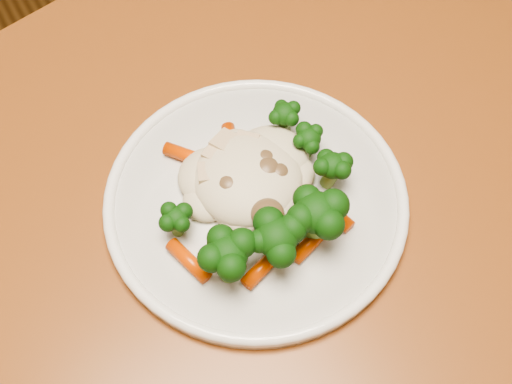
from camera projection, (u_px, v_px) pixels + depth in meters
dining_table at (318, 256)px, 0.65m from camera, size 1.24×0.96×0.75m
plate at (256, 201)px, 0.55m from camera, size 0.26×0.26×0.01m
meal at (262, 198)px, 0.52m from camera, size 0.17×0.17×0.05m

